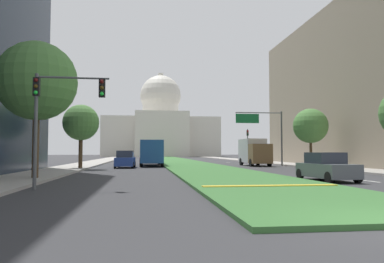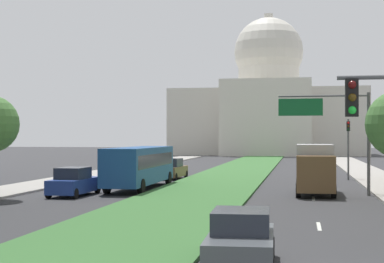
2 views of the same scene
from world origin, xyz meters
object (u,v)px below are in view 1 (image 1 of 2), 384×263
(traffic_light_near_left, at_px, (56,105))
(sedan_lead_stopped, at_px, (326,167))
(traffic_light_far_right, at_px, (248,141))
(street_tree_right_mid, at_px, (310,126))
(street_tree_left_near, at_px, (37,81))
(street_tree_left_mid, at_px, (81,123))
(sedan_midblock, at_px, (125,160))
(capitol_building, at_px, (161,128))
(city_bus, at_px, (151,151))
(sedan_distant, at_px, (151,157))
(overhead_guide_sign, at_px, (264,127))
(box_truck_delivery, at_px, (254,152))

(traffic_light_near_left, bearing_deg, sedan_lead_stopped, 12.09)
(sedan_lead_stopped, bearing_deg, traffic_light_far_right, 81.17)
(street_tree_right_mid, bearing_deg, street_tree_left_near, -149.19)
(sedan_lead_stopped, bearing_deg, street_tree_left_mid, 135.47)
(street_tree_left_near, relative_size, sedan_midblock, 1.75)
(capitol_building, distance_m, sedan_lead_stopped, 107.94)
(street_tree_right_mid, distance_m, city_bus, 18.48)
(sedan_distant, relative_size, city_bus, 0.42)
(street_tree_left_mid, bearing_deg, sedan_lead_stopped, -44.53)
(city_bus, bearing_deg, capitol_building, 86.68)
(sedan_distant, bearing_deg, sedan_lead_stopped, -74.85)
(sedan_midblock, bearing_deg, capitol_building, 85.10)
(traffic_light_near_left, xyz_separation_m, overhead_guide_sign, (18.14, 25.52, 0.86))
(traffic_light_far_right, bearing_deg, street_tree_left_mid, -137.29)
(street_tree_right_mid, bearing_deg, capitol_building, 97.34)
(traffic_light_near_left, distance_m, sedan_distant, 38.49)
(city_bus, bearing_deg, box_truck_delivery, -9.31)
(street_tree_left_near, relative_size, box_truck_delivery, 1.29)
(capitol_building, relative_size, overhead_guide_sign, 5.87)
(street_tree_left_mid, xyz_separation_m, sedan_midblock, (4.05, 3.03, -3.60))
(sedan_distant, relative_size, box_truck_delivery, 0.73)
(street_tree_left_near, xyz_separation_m, sedan_distant, (7.36, 32.29, -5.05))
(sedan_midblock, bearing_deg, sedan_lead_stopped, -57.19)
(traffic_light_far_right, bearing_deg, sedan_midblock, -136.09)
(city_bus, bearing_deg, street_tree_left_near, -108.11)
(traffic_light_near_left, bearing_deg, capitol_building, 85.02)
(street_tree_right_mid, bearing_deg, traffic_light_near_left, -136.96)
(traffic_light_far_right, relative_size, sedan_lead_stopped, 1.19)
(overhead_guide_sign, height_order, sedan_distant, overhead_guide_sign)
(traffic_light_far_right, xyz_separation_m, sedan_midblock, (-18.03, -17.36, -2.48))
(capitol_building, bearing_deg, street_tree_left_near, -96.55)
(street_tree_left_near, bearing_deg, sedan_distant, 77.17)
(traffic_light_far_right, relative_size, street_tree_right_mid, 0.84)
(street_tree_left_near, bearing_deg, traffic_light_near_left, -67.35)
(capitol_building, distance_m, sedan_distant, 73.20)
(overhead_guide_sign, height_order, sedan_midblock, overhead_guide_sign)
(traffic_light_far_right, bearing_deg, capitol_building, 98.40)
(traffic_light_near_left, xyz_separation_m, box_truck_delivery, (16.99, 25.86, -2.12))
(traffic_light_near_left, distance_m, overhead_guide_sign, 31.32)
(street_tree_left_near, bearing_deg, traffic_light_far_right, 56.41)
(capitol_building, height_order, sedan_distant, capitol_building)
(street_tree_right_mid, distance_m, sedan_midblock, 19.71)
(capitol_building, bearing_deg, traffic_light_near_left, -94.98)
(sedan_distant, xyz_separation_m, city_bus, (-0.13, -10.20, 0.94))
(street_tree_left_near, bearing_deg, sedan_midblock, 74.88)
(traffic_light_far_right, relative_size, sedan_midblock, 1.10)
(overhead_guide_sign, bearing_deg, sedan_lead_stopped, -99.41)
(street_tree_right_mid, height_order, city_bus, street_tree_right_mid)
(street_tree_left_near, distance_m, sedan_distant, 33.50)
(traffic_light_far_right, relative_size, street_tree_left_near, 0.63)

